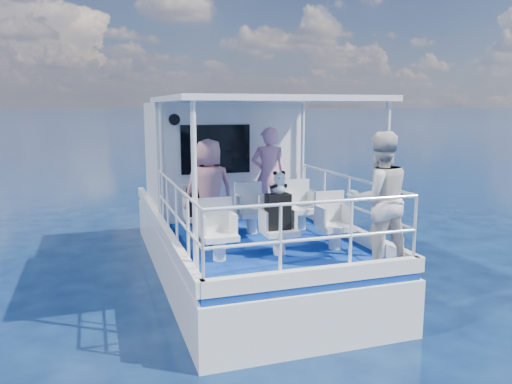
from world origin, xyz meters
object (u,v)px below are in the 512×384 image
passenger_port_fwd (209,190)px  panda (279,183)px  passenger_stbd_aft (379,200)px  backpack_center (278,212)px

passenger_port_fwd → panda: passenger_port_fwd is taller
passenger_stbd_aft → panda: passenger_stbd_aft is taller
passenger_port_fwd → panda: size_ratio=5.00×
passenger_stbd_aft → panda: 1.40m
passenger_stbd_aft → panda: (-1.08, 0.89, 0.16)m
passenger_port_fwd → backpack_center: passenger_port_fwd is taller
passenger_port_fwd → backpack_center: (0.75, -1.15, -0.18)m
passenger_stbd_aft → backpack_center: bearing=-32.9°
passenger_port_fwd → panda: 1.40m
passenger_stbd_aft → panda: bearing=-33.4°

